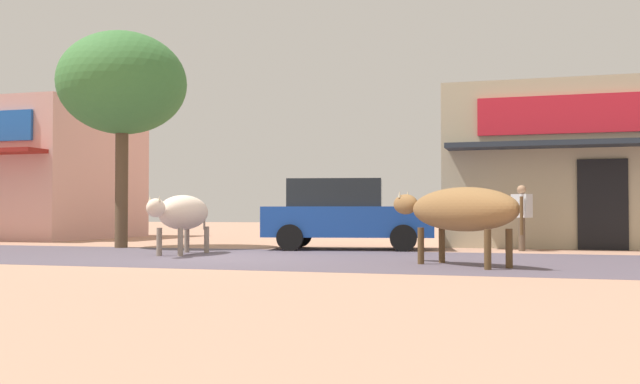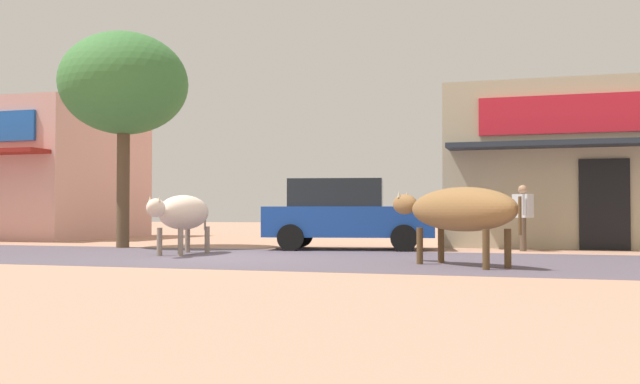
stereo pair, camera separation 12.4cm
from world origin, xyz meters
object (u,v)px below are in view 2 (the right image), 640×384
(cow_near_brown, at_px, (183,213))
(cow_far_dark, at_px, (459,210))
(roadside_tree, at_px, (124,85))
(pedestrian_by_shop, at_px, (523,213))
(parked_hatchback_car, at_px, (346,213))

(cow_near_brown, bearing_deg, cow_far_dark, -14.45)
(roadside_tree, bearing_deg, pedestrian_by_shop, 7.86)
(parked_hatchback_car, xyz_separation_m, pedestrian_by_shop, (4.01, 0.45, 0.02))
(roadside_tree, xyz_separation_m, cow_far_dark, (8.52, -3.58, -3.10))
(cow_near_brown, bearing_deg, parked_hatchback_car, 47.37)
(parked_hatchback_car, bearing_deg, roadside_tree, -171.08)
(cow_far_dark, distance_m, pedestrian_by_shop, 4.97)
(parked_hatchback_car, bearing_deg, cow_far_dark, -55.10)
(roadside_tree, relative_size, cow_near_brown, 2.09)
(roadside_tree, relative_size, pedestrian_by_shop, 3.58)
(cow_near_brown, xyz_separation_m, cow_far_dark, (5.80, -1.49, 0.06))
(pedestrian_by_shop, bearing_deg, parked_hatchback_car, -173.59)
(roadside_tree, bearing_deg, cow_far_dark, -22.79)
(parked_hatchback_car, relative_size, cow_near_brown, 1.63)
(parked_hatchback_car, distance_m, cow_far_dark, 5.40)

